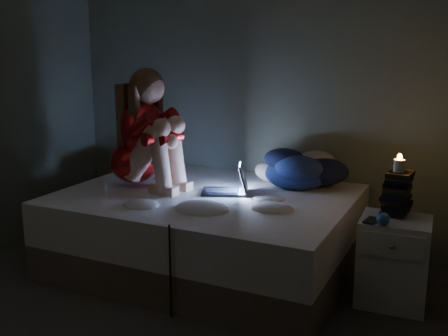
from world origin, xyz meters
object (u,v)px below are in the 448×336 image
Objects in this scene: laptop at (224,178)px; nightstand at (393,261)px; woman at (134,127)px; candle at (399,166)px; bed at (207,230)px; phone at (371,220)px.

laptop is 0.58× the size of nightstand.
woman is 1.60× the size of nightstand.
woman is 1.94m from candle.
nightstand is (1.35, -0.01, -0.00)m from bed.
candle reaches higher than nightstand.
bed is 1.25m from phone.
candle is at bearing -20.94° from laptop.
woman reaches higher than candle.
nightstand is at bearing -25.04° from laptop.
nightstand is at bearing -0.54° from bed.
woman is (-0.60, -0.04, 0.74)m from bed.
phone is at bearing -5.81° from bed.
laptop is 1.23m from candle.
woman is at bearing -171.52° from phone.
phone is (1.21, -0.12, 0.29)m from bed.
bed is 0.95m from woman.
bed is at bearing -174.60° from phone.
bed is at bearing 176.48° from nightstand.
woman is at bearing 177.72° from nightstand.
woman is at bearing -176.68° from candle.
phone is (-0.12, -0.20, -0.31)m from candle.
candle reaches higher than phone.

